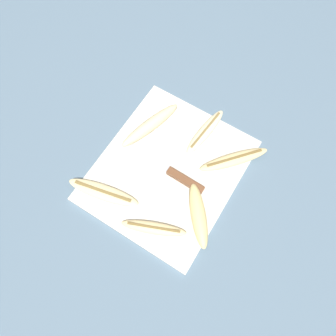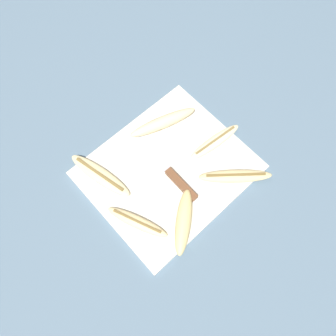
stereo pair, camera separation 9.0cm
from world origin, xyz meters
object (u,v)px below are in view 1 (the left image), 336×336
(banana_soft_right, at_px, (103,192))
(banana_mellow_near, at_px, (234,159))
(banana_pale_long, at_px, (205,132))
(banana_ripe_center, at_px, (154,228))
(banana_cream_curved, at_px, (150,125))
(knife, at_px, (178,177))
(banana_golden_short, at_px, (198,215))

(banana_soft_right, bearing_deg, banana_mellow_near, -43.09)
(banana_pale_long, bearing_deg, banana_ripe_center, -175.31)
(banana_ripe_center, height_order, banana_cream_curved, banana_cream_curved)
(knife, height_order, banana_soft_right, banana_soft_right)
(banana_mellow_near, bearing_deg, knife, 139.89)
(banana_mellow_near, xyz_separation_m, banana_ripe_center, (-0.28, 0.08, -0.00))
(banana_golden_short, bearing_deg, banana_ripe_center, 137.23)
(banana_mellow_near, bearing_deg, banana_soft_right, 136.91)
(banana_pale_long, xyz_separation_m, banana_cream_curved, (-0.07, 0.14, 0.01))
(knife, bearing_deg, banana_soft_right, 135.62)
(banana_soft_right, bearing_deg, banana_cream_curved, 0.52)
(knife, relative_size, banana_ripe_center, 1.44)
(banana_golden_short, relative_size, banana_soft_right, 0.77)
(knife, relative_size, banana_mellow_near, 1.39)
(banana_soft_right, xyz_separation_m, banana_cream_curved, (0.23, 0.00, 0.01))
(banana_pale_long, height_order, banana_ripe_center, banana_pale_long)
(banana_golden_short, bearing_deg, banana_mellow_near, -1.23)
(banana_soft_right, height_order, banana_ripe_center, same)
(banana_mellow_near, height_order, banana_cream_curved, banana_cream_curved)
(banana_pale_long, relative_size, banana_ripe_center, 1.04)
(banana_pale_long, bearing_deg, banana_soft_right, 154.96)
(knife, bearing_deg, banana_cream_curved, 60.05)
(banana_ripe_center, bearing_deg, banana_soft_right, 86.74)
(banana_pale_long, xyz_separation_m, banana_mellow_near, (-0.03, -0.11, -0.00))
(banana_mellow_near, relative_size, banana_ripe_center, 1.04)
(banana_ripe_center, relative_size, banana_cream_curved, 0.82)
(banana_mellow_near, bearing_deg, banana_pale_long, 73.28)
(knife, distance_m, banana_mellow_near, 0.16)
(banana_golden_short, height_order, banana_soft_right, banana_golden_short)
(banana_mellow_near, bearing_deg, banana_golden_short, 178.77)
(banana_soft_right, bearing_deg, banana_pale_long, -25.04)
(banana_cream_curved, bearing_deg, banana_soft_right, -179.48)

